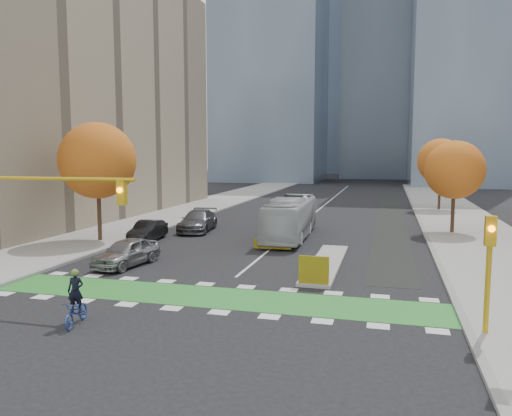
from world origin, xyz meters
The scene contains 24 objects.
ground centered at (0.00, 0.00, 0.00)m, with size 300.00×300.00×0.00m, color black.
sidewalk_west centered at (-13.50, 20.00, 0.07)m, with size 7.00×120.00×0.15m, color gray.
sidewalk_east centered at (13.50, 20.00, 0.07)m, with size 7.00×120.00×0.15m, color gray.
curb_west centered at (-10.00, 20.00, 0.07)m, with size 0.30×120.00×0.16m, color gray.
curb_east centered at (10.00, 20.00, 0.07)m, with size 0.30×120.00×0.16m, color gray.
bike_crossing centered at (0.00, 1.50, 0.01)m, with size 20.00×3.00×0.01m, color #2B842E.
centre_line centered at (0.00, 40.00, 0.01)m, with size 0.15×70.00×0.01m, color silver.
bike_lane_paint centered at (7.50, 30.00, 0.01)m, with size 2.50×50.00×0.01m, color black.
median_island centered at (4.00, 9.00, 0.08)m, with size 1.60×10.00×0.16m, color gray.
hazard_board centered at (4.00, 4.20, 0.80)m, with size 1.40×0.12×1.30m, color yellow.
building_west centered at (-24.00, 22.00, 12.50)m, with size 16.00×44.00×25.00m, color gray.
tower_nw centered at (-18.00, 90.00, 35.00)m, with size 22.00×22.00×70.00m, color #47566B.
tower_ne centered at (20.00, 85.00, 30.00)m, with size 18.00×24.00×60.00m, color #47566B.
tower_far centered at (-4.00, 140.00, 40.00)m, with size 26.00×26.00×80.00m, color #47566B.
tree_west centered at (-12.00, 12.00, 5.62)m, with size 5.20×5.20×8.22m.
tree_east_near centered at (12.00, 22.00, 4.86)m, with size 4.40×4.40×7.08m.
tree_east_far centered at (12.50, 38.00, 5.24)m, with size 4.80×4.80×7.65m.
traffic_signal_west centered at (-7.93, -0.51, 4.03)m, with size 8.53×0.56×5.20m.
traffic_signal_east centered at (10.50, -0.51, 2.73)m, with size 0.35×0.43×4.10m.
cyclist centered at (-3.49, -3.05, 0.69)m, with size 0.96×1.87×2.05m.
bus centered at (0.43, 17.02, 1.48)m, with size 2.49×10.65×2.97m, color #B5BABD.
parked_car_a centered at (-6.50, 5.87, 0.76)m, with size 1.80×4.46×1.52m, color gray.
parked_car_b centered at (-9.00, 13.25, 0.71)m, with size 1.51×4.32×1.42m, color black.
parked_car_c centered at (-7.23, 18.25, 0.81)m, with size 2.28×5.61×1.63m, color #4F4F54.
Camera 1 is at (7.20, -18.16, 6.17)m, focal length 35.00 mm.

